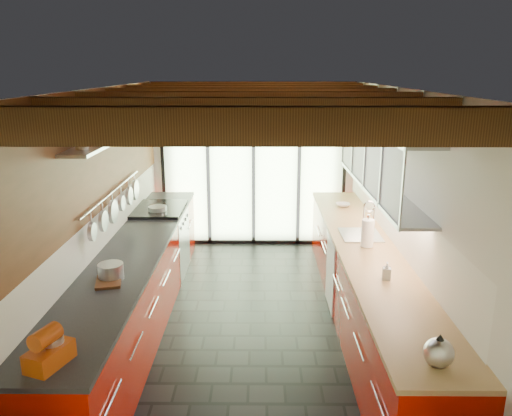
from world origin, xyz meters
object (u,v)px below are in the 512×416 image
Objects in this scene: stand_mixer at (49,349)px; bowl at (343,205)px; kettle at (439,351)px; soap_bottle at (387,271)px; paper_towel at (368,233)px.

stand_mixer reaches higher than bowl.
kettle reaches higher than bowl.
bowl is at bearing 56.92° from stand_mixer.
soap_bottle is at bearing -90.00° from bowl.
kettle is 0.75× the size of paper_towel.
stand_mixer is at bearing -179.68° from kettle.
paper_towel is 1.64m from bowl.
stand_mixer reaches higher than soap_bottle.
paper_towel reaches higher than kettle.
bowl is (2.54, 3.90, -0.09)m from stand_mixer.
paper_towel reaches higher than stand_mixer.
paper_towel is at bearing -90.00° from bowl.
paper_towel is (0.00, 2.25, 0.05)m from kettle.
bowl is at bearing 90.00° from kettle.
kettle is at bearing 0.32° from stand_mixer.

